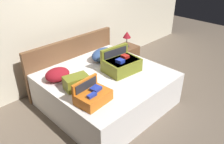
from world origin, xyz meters
TOP-DOWN VIEW (x-y plane):
  - ground_plane at (0.00, 0.00)m, footprint 12.00×12.00m
  - back_wall at (0.00, 1.65)m, footprint 8.00×0.10m
  - bed at (0.00, 0.40)m, footprint 1.88×1.78m
  - headboard at (0.00, 1.33)m, footprint 1.91×0.08m
  - hard_case_large at (0.27, 0.32)m, footprint 0.60×0.49m
  - hard_case_medium at (-0.64, -0.01)m, footprint 0.47×0.37m
  - hard_case_small at (-0.59, 0.41)m, footprint 0.39×0.29m
  - pillow_near_headboard at (-0.65, 0.81)m, footprint 0.41×0.34m
  - pillow_center_head at (0.33, 0.85)m, footprint 0.52×0.35m
  - nightstand at (1.22, 1.04)m, footprint 0.44×0.40m
  - table_lamp at (1.22, 1.04)m, footprint 0.17×0.17m

SIDE VIEW (x-z plane):
  - ground_plane at x=0.00m, z-range 0.00..0.00m
  - nightstand at x=1.22m, z-range 0.00..0.54m
  - bed at x=0.00m, z-range 0.00..0.58m
  - headboard at x=0.00m, z-range 0.00..0.96m
  - hard_case_medium at x=-0.64m, z-range 0.53..0.82m
  - hard_case_small at x=-0.59m, z-range 0.58..0.78m
  - pillow_near_headboard at x=-0.65m, z-range 0.58..0.78m
  - pillow_center_head at x=0.33m, z-range 0.58..0.80m
  - hard_case_large at x=0.27m, z-range 0.52..0.90m
  - table_lamp at x=1.22m, z-range 0.62..0.95m
  - back_wall at x=0.00m, z-range 0.00..2.60m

